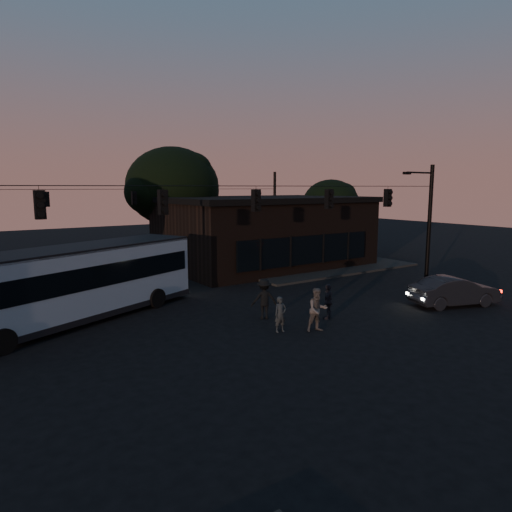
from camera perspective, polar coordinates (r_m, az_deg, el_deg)
ground at (r=18.69m, az=7.07°, el=-10.67°), size 120.00×120.00×0.00m
sidewalk_far_right at (r=36.59m, az=6.67°, el=-1.01°), size 14.00×10.00×0.15m
building at (r=35.94m, az=1.05°, el=3.11°), size 15.40×10.41×5.40m
tree_behind at (r=38.53m, az=-10.39°, el=8.53°), size 7.60×7.60×9.43m
tree_right at (r=43.11m, az=9.32°, el=6.48°), size 5.20×5.20×6.86m
signal_rig_near at (r=20.87m, az=0.00°, el=3.93°), size 26.24×0.30×7.50m
signal_rig_far at (r=35.24m, az=-14.93°, el=5.15°), size 26.24×0.30×7.50m
bus at (r=22.49m, az=-21.50°, el=-2.78°), size 12.42×7.44×3.46m
car at (r=26.04m, az=23.56°, el=-4.05°), size 4.93×3.04×1.53m
pedestrian_a at (r=19.64m, az=3.08°, el=-7.29°), size 0.61×0.44×1.54m
pedestrian_b at (r=19.81m, az=7.69°, el=-6.68°), size 1.08×0.93×1.90m
pedestrian_c at (r=21.77m, az=9.02°, el=-5.63°), size 1.05×0.84×1.67m
pedestrian_d at (r=21.50m, az=1.03°, el=-5.38°), size 1.40×1.10×1.91m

